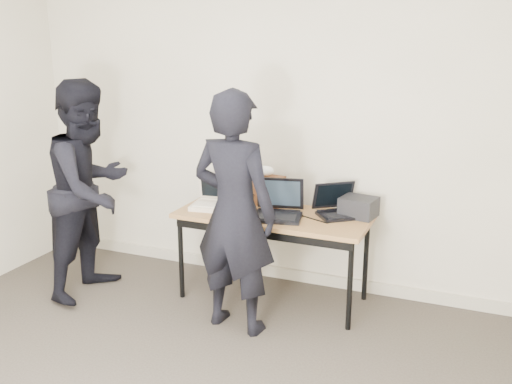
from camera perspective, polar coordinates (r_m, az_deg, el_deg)
The scene contains 13 objects.
room at distance 2.79m, azimuth -14.49°, elevation -0.02°, with size 4.60×4.60×2.80m.
desk at distance 4.47m, azimuth 1.69°, elevation -2.94°, with size 1.51×0.67×0.72m.
laptop_beige at distance 4.63m, azimuth -4.34°, elevation -0.91°, with size 0.35×0.34×0.25m.
laptop_center at distance 4.38m, azimuth 2.21°, elevation -1.64°, with size 0.43×0.42×0.28m.
laptop_right at distance 4.46m, azimuth 8.20°, elevation -1.57°, with size 0.45×0.45×0.24m.
leather_satchel at distance 4.68m, azimuth 0.62°, elevation 0.30°, with size 0.38×0.23×0.25m.
tissue at distance 4.63m, azimuth 0.99°, elevation 2.15°, with size 0.13×0.10×0.08m, color white.
equipment_box at distance 4.44m, azimuth 10.23°, elevation -1.49°, with size 0.26×0.22×0.15m, color black.
power_brick at distance 4.37m, azimuth -1.78°, elevation -2.30°, with size 0.09×0.06×0.03m, color black.
cables at distance 4.42m, azimuth 1.98°, elevation -2.29°, with size 1.15×0.35×0.01m.
person_typist at distance 3.98m, azimuth -2.18°, elevation -2.13°, with size 0.63×0.42×1.74m, color black.
person_observer at distance 4.75m, azimuth -16.23°, elevation 0.27°, with size 0.85×0.66×1.75m, color black.
baseboard at distance 5.09m, azimuth 1.64°, elevation -7.92°, with size 4.50×0.03×0.10m, color #B9B099.
Camera 1 is at (1.63, -2.15, 2.07)m, focal length 40.00 mm.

